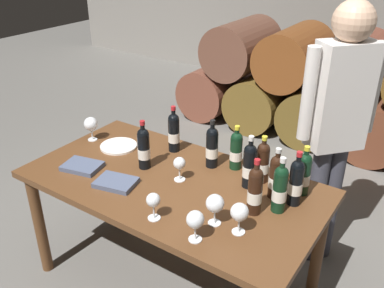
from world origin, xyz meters
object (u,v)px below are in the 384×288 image
object	(u,v)px
wine_bottle_9	(255,190)
wine_glass_2	(240,213)
wine_glass_5	(91,124)
wine_bottle_2	(212,147)
wine_bottle_10	(304,173)
dining_table	(173,194)
tasting_notebook	(82,166)
wine_glass_0	(215,204)
wine_glass_3	(179,164)
wine_bottle_1	(263,162)
wine_glass_1	(195,220)
sommelier_presenting	(337,117)
wine_bottle_3	(174,132)
wine_bottle_7	(280,188)
wine_glass_4	(153,201)
wine_bottle_4	(276,176)
wine_bottle_6	(236,150)
wine_bottle_8	(296,182)
serving_plate	(119,146)
wine_bottle_5	(249,165)
wine_bottle_0	(144,148)
leather_ledger	(116,182)

from	to	relation	value
wine_bottle_9	wine_glass_2	size ratio (longest dim) A/B	1.90
wine_glass_5	wine_bottle_2	bearing A→B (deg)	10.19
wine_bottle_10	dining_table	bearing A→B (deg)	-155.71
wine_bottle_2	tasting_notebook	xyz separation A→B (m)	(-0.62, -0.46, -0.12)
wine_glass_0	wine_glass_3	xyz separation A→B (m)	(-0.37, 0.23, -0.01)
wine_bottle_1	wine_bottle_9	world-z (taller)	wine_bottle_9
wine_glass_1	sommelier_presenting	world-z (taller)	sommelier_presenting
wine_bottle_3	wine_bottle_7	bearing A→B (deg)	-15.58
wine_bottle_7	wine_glass_5	distance (m)	1.37
tasting_notebook	wine_glass_4	bearing A→B (deg)	-25.10
wine_bottle_4	wine_bottle_10	xyz separation A→B (m)	(0.11, 0.11, -0.00)
wine_glass_2	tasting_notebook	world-z (taller)	wine_glass_2
wine_bottle_2	wine_glass_2	distance (m)	0.63
wine_bottle_1	wine_bottle_6	xyz separation A→B (m)	(-0.19, 0.05, -0.00)
wine_glass_3	wine_glass_4	bearing A→B (deg)	-73.90
wine_bottle_3	wine_glass_2	distance (m)	0.89
dining_table	wine_bottle_8	distance (m)	0.71
tasting_notebook	wine_bottle_4	bearing A→B (deg)	6.10
wine_bottle_10	wine_glass_5	xyz separation A→B (m)	(-1.41, -0.18, -0.01)
wine_bottle_3	serving_plate	bearing A→B (deg)	-153.03
wine_glass_1	wine_glass_2	bearing A→B (deg)	48.74
wine_glass_1	tasting_notebook	world-z (taller)	wine_glass_1
wine_bottle_7	serving_plate	world-z (taller)	wine_bottle_7
wine_bottle_6	wine_bottle_8	size ratio (longest dim) A/B	0.91
wine_glass_2	wine_glass_4	world-z (taller)	wine_glass_2
wine_bottle_1	wine_bottle_7	world-z (taller)	wine_bottle_7
wine_bottle_5	wine_bottle_0	bearing A→B (deg)	-165.04
wine_bottle_2	wine_bottle_3	world-z (taller)	wine_bottle_3
wine_bottle_7	wine_bottle_8	xyz separation A→B (m)	(0.04, 0.10, -0.00)
wine_bottle_2	wine_bottle_6	xyz separation A→B (m)	(0.13, 0.06, -0.01)
wine_bottle_3	wine_bottle_5	xyz separation A→B (m)	(0.59, -0.11, 0.00)
wine_glass_4	serving_plate	world-z (taller)	wine_glass_4
dining_table	wine_glass_0	size ratio (longest dim) A/B	10.44
leather_ledger	serving_plate	xyz separation A→B (m)	(-0.30, 0.35, -0.01)
wine_bottle_10	sommelier_presenting	xyz separation A→B (m)	(0.01, 0.46, 0.16)
wine_bottle_1	wine_glass_1	xyz separation A→B (m)	(-0.03, -0.63, -0.01)
wine_bottle_6	tasting_notebook	xyz separation A→B (m)	(-0.75, -0.52, -0.11)
wine_bottle_4	wine_bottle_5	size ratio (longest dim) A/B	0.93
wine_bottle_0	wine_bottle_4	world-z (taller)	wine_bottle_0
wine_glass_0	leather_ledger	size ratio (longest dim) A/B	0.74
wine_bottle_1	wine_glass_2	bearing A→B (deg)	-76.73
wine_bottle_1	wine_glass_4	world-z (taller)	wine_bottle_1
wine_glass_5	tasting_notebook	world-z (taller)	wine_glass_5
wine_glass_4	leather_ledger	world-z (taller)	wine_glass_4
wine_bottle_0	sommelier_presenting	xyz separation A→B (m)	(0.89, 0.72, 0.15)
wine_bottle_3	wine_bottle_5	world-z (taller)	wine_bottle_5
wine_bottle_0	wine_glass_3	world-z (taller)	wine_bottle_0
dining_table	wine_bottle_6	bearing A→B (deg)	55.76
wine_bottle_9	wine_glass_0	size ratio (longest dim) A/B	1.87
wine_bottle_6	wine_glass_2	distance (m)	0.60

